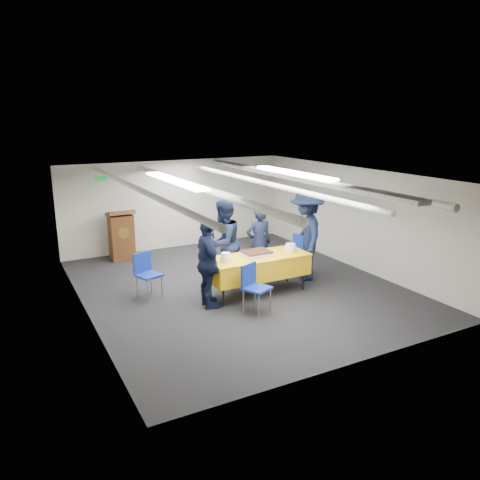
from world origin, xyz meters
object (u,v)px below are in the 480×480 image
Objects in this scene: chair_right at (296,251)px; sailor_a at (259,243)px; chair_near at (253,283)px; sailor_c at (208,263)px; sheet_cake at (257,253)px; chair_left at (146,270)px; sailor_d at (306,235)px; podium at (121,235)px; sailor_b at (223,243)px; serving_table at (258,266)px.

chair_right is 0.55× the size of sailor_a.
sailor_c is at bearing 138.44° from chair_near.
sheet_cake is 0.65× the size of chair_right.
chair_left is 3.40m from sailor_d.
podium is 2.68m from chair_left.
sailor_d is (2.46, 0.43, 0.13)m from sailor_c.
chair_right is 2.62m from sailor_c.
chair_right is 1.00× the size of chair_left.
sailor_a is (2.42, -0.16, 0.26)m from chair_left.
chair_left is (-1.97, 0.85, -0.29)m from sheet_cake.
sailor_c is at bearing -170.59° from sheet_cake.
chair_near is at bearing -47.16° from chair_left.
sailor_d reaches higher than sailor_c.
sheet_cake is 0.32× the size of sailor_b.
sailor_d reaches higher than chair_right.
sheet_cake is 0.65× the size of chair_left.
podium is (-1.78, 3.53, 0.05)m from serving_table.
serving_table is 0.91m from sailor_b.
sailor_a reaches higher than chair_right.
sailor_d is (-0.02, -0.36, 0.43)m from chair_right.
sailor_c is 0.86× the size of sailor_d.
chair_left is (-3.33, 0.24, 0.00)m from chair_right.
sheet_cake is 0.34× the size of sailor_c.
sailor_b is at bearing 115.88° from sheet_cake.
sheet_cake is 0.36× the size of sailor_a.
chair_near and chair_left have the same top height.
sailor_b is (-0.36, 0.74, 0.08)m from sheet_cake.
sailor_d is at bearing -73.63° from sailor_c.
serving_table is at bearing -63.25° from podium.
serving_table is 1.18m from sailor_c.
sheet_cake is 0.83m from sailor_a.
sailor_a is at bearing 56.63° from chair_near.
podium is 3.77m from sailor_c.
podium is 4.44m from chair_near.
sailor_a is (-0.91, 0.08, 0.26)m from chair_right.
sailor_a is at bearing 58.81° from serving_table.
chair_right is at bearing -158.08° from sailor_d.
chair_right is at bearing 25.11° from serving_table.
chair_right is 3.34m from chair_left.
sailor_b reaches higher than podium.
sailor_b is 1.78m from sailor_d.
sailor_a is 0.82× the size of sailor_d.
podium is 0.65× the size of sailor_d.
sailor_d is at bearing 28.20° from chair_near.
chair_left is at bearing 132.84° from chair_near.
chair_left is 0.45× the size of sailor_d.
sailor_c reaches higher than chair_right.
chair_left is at bearing 45.73° from sailor_c.
sailor_a is (0.43, 0.71, 0.24)m from serving_table.
sailor_b is 1.08× the size of sailor_c.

